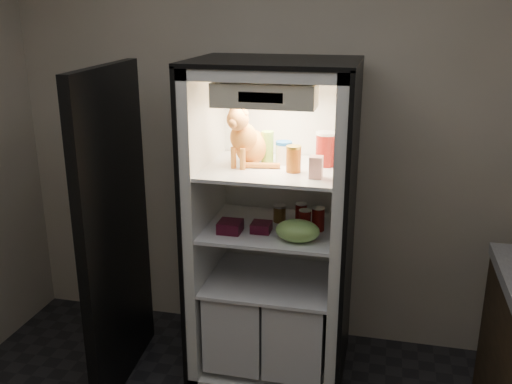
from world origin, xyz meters
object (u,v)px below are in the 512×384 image
Objects in this scene: refrigerator at (274,246)px; berry_box_right at (261,227)px; pepper_jar at (326,149)px; salsa_jar at (294,159)px; soda_can_a at (301,214)px; tabby_cat at (247,141)px; cream_carton at (316,167)px; parmesan_shaker at (267,147)px; grape_bag at (298,231)px; berry_box_left at (230,227)px; mayo_tub at (284,153)px; soda_can_c at (305,221)px; condiment_jar at (280,213)px; soda_can_b at (318,219)px.

refrigerator is 17.49× the size of berry_box_right.
salsa_jar is at bearing -132.16° from pepper_jar.
soda_can_a is at bearing 39.58° from berry_box_right.
cream_carton is (0.41, -0.17, -0.08)m from tabby_cat.
refrigerator is 10.31× the size of parmesan_shaker.
pepper_jar is 0.49m from grape_bag.
berry_box_left is (-0.47, 0.01, -0.38)m from cream_carton.
mayo_tub is 0.40m from soda_can_c.
soda_can_a and soda_can_c have the same top height.
refrigerator is at bearing 75.50° from berry_box_right.
refrigerator reaches higher than condiment_jar.
soda_can_a is at bearing 3.01° from refrigerator.
soda_can_a reaches higher than berry_box_left.
mayo_tub is (0.09, 0.00, -0.03)m from parmesan_shaker.
berry_box_right is (-0.22, 0.09, -0.03)m from grape_bag.
grape_bag is at bearing -16.70° from tabby_cat.
soda_can_c is at bearing -122.67° from pepper_jar.
mayo_tub is 0.17m from salsa_jar.
berry_box_left is at bearing -150.44° from soda_can_a.
parmesan_shaker reaches higher than soda_can_c.
soda_can_c is at bearing -156.06° from soda_can_b.
soda_can_b is (0.22, -0.09, -0.35)m from mayo_tub.
condiment_jar is (-0.02, -0.01, -0.36)m from mayo_tub.
cream_carton is (0.21, -0.24, -0.01)m from mayo_tub.
grape_bag is at bearing -158.28° from cream_carton.
salsa_jar is at bearing -44.05° from refrigerator.
cream_carton is at bearing -64.73° from soda_can_a.
cream_carton is 0.42m from soda_can_a.
grape_bag is at bearing -64.37° from mayo_tub.
soda_can_c is 1.25× the size of condiment_jar.
soda_can_a is 0.13m from condiment_jar.
soda_can_a is (0.31, 0.04, -0.42)m from tabby_cat.
tabby_cat is 0.45m from cream_carton.
refrigerator is 9.89× the size of pepper_jar.
parmesan_shaker is 0.96× the size of pepper_jar.
soda_can_a is 0.11m from soda_can_c.
salsa_jar is at bearing 147.14° from cream_carton.
cream_carton is 0.60m from berry_box_left.
salsa_jar is 0.39m from soda_can_b.
salsa_jar is at bearing 112.52° from grape_bag.
refrigerator reaches higher than berry_box_right.
parmesan_shaker reaches higher than mayo_tub.
soda_can_b is 1.24× the size of berry_box_right.
cream_carton reaches higher than soda_can_a.
pepper_jar is at bearing 3.17° from mayo_tub.
salsa_jar is 0.38m from soda_can_a.
soda_can_a is at bearing 77.76° from salsa_jar.
pepper_jar is 0.56m from berry_box_right.
parmesan_shaker is at bearing 129.97° from grape_bag.
cream_carton is at bearing -60.19° from soda_can_c.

